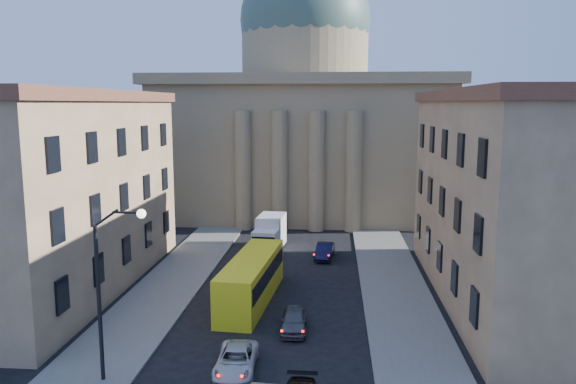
# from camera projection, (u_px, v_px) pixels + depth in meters

# --- Properties ---
(sidewalk_left) EXTENTS (5.00, 60.00, 0.15)m
(sidewalk_left) POSITION_uv_depth(u_px,v_px,m) (149.00, 308.00, 37.92)
(sidewalk_left) COLOR #62605A
(sidewalk_left) RESTS_ON ground
(sidewalk_right) EXTENTS (5.00, 60.00, 0.15)m
(sidewalk_right) POSITION_uv_depth(u_px,v_px,m) (403.00, 316.00, 36.55)
(sidewalk_right) COLOR #62605A
(sidewalk_right) RESTS_ON ground
(church) EXTENTS (68.02, 28.76, 36.60)m
(church) POSITION_uv_depth(u_px,v_px,m) (304.00, 118.00, 72.28)
(church) COLOR olive
(church) RESTS_ON ground
(building_left) EXTENTS (11.60, 26.60, 14.70)m
(building_left) POSITION_uv_depth(u_px,v_px,m) (50.00, 190.00, 41.39)
(building_left) COLOR tan
(building_left) RESTS_ON ground
(building_right) EXTENTS (11.60, 26.60, 14.70)m
(building_right) POSITION_uv_depth(u_px,v_px,m) (525.00, 196.00, 38.66)
(building_right) COLOR tan
(building_right) RESTS_ON ground
(street_lamp) EXTENTS (2.62, 0.44, 8.83)m
(street_lamp) POSITION_uv_depth(u_px,v_px,m) (109.00, 280.00, 27.14)
(street_lamp) COLOR black
(street_lamp) RESTS_ON ground
(car_left_mid) EXTENTS (2.21, 4.49, 1.23)m
(car_left_mid) POSITION_uv_depth(u_px,v_px,m) (236.00, 361.00, 28.97)
(car_left_mid) COLOR beige
(car_left_mid) RESTS_ON ground
(car_right_far) EXTENTS (1.66, 3.89, 1.31)m
(car_right_far) POSITION_uv_depth(u_px,v_px,m) (294.00, 320.00, 34.23)
(car_right_far) COLOR #4D4C51
(car_right_far) RESTS_ON ground
(car_right_distant) EXTENTS (1.87, 4.28, 1.37)m
(car_right_distant) POSITION_uv_depth(u_px,v_px,m) (325.00, 251.00, 50.19)
(car_right_distant) COLOR black
(car_right_distant) RESTS_ON ground
(city_bus) EXTENTS (3.44, 11.28, 3.13)m
(city_bus) POSITION_uv_depth(u_px,v_px,m) (252.00, 278.00, 39.20)
(city_bus) COLOR yellow
(city_bus) RESTS_ON ground
(box_truck) EXTENTS (2.73, 5.96, 3.19)m
(box_truck) POSITION_uv_depth(u_px,v_px,m) (270.00, 234.00, 52.96)
(box_truck) COLOR silver
(box_truck) RESTS_ON ground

